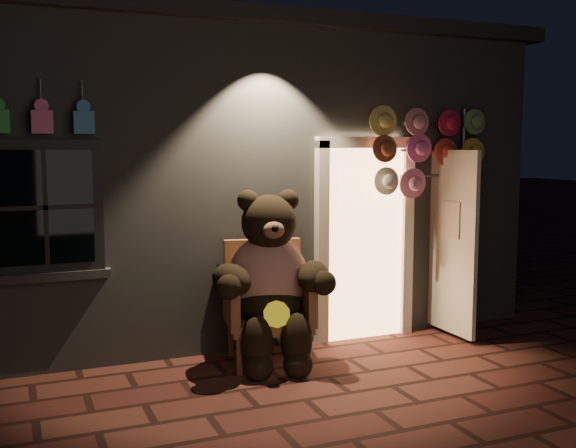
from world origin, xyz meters
TOP-DOWN VIEW (x-y plane):
  - ground at (0.00, 0.00)m, footprint 60.00×60.00m
  - shop_building at (0.00, 3.99)m, footprint 7.30×5.95m
  - wicker_armchair at (0.08, 1.11)m, footprint 0.91×0.85m
  - teddy_bear at (0.06, 0.97)m, footprint 1.22×1.04m
  - hat_rack at (2.01, 1.28)m, footprint 1.50×0.22m

SIDE VIEW (x-z plane):
  - ground at x=0.00m, z-range 0.00..0.00m
  - wicker_armchair at x=0.08m, z-range 0.00..1.17m
  - teddy_bear at x=0.06m, z-range -0.03..1.68m
  - shop_building at x=0.00m, z-range -0.02..3.49m
  - hat_rack at x=2.01m, z-range 0.81..3.34m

